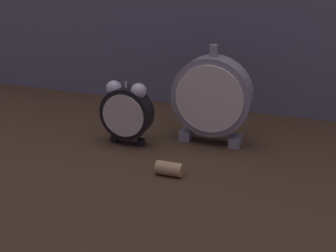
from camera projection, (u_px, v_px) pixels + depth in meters
name	position (u px, v px, depth m)	size (l,w,h in m)	color
ground_plane	(152.00, 169.00, 0.76)	(4.00, 4.00, 0.00)	#422D1E
alarm_clock_twin_bell	(127.00, 110.00, 0.82)	(0.09, 0.03, 0.12)	black
mantel_clock_silver	(212.00, 97.00, 0.82)	(0.14, 0.04, 0.18)	gray
wine_cork	(169.00, 169.00, 0.73)	(0.02, 0.02, 0.04)	tan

